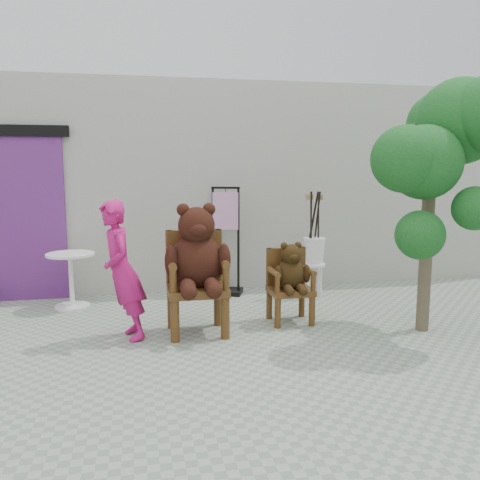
{
  "coord_description": "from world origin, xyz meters",
  "views": [
    {
      "loc": [
        -1.48,
        -4.58,
        1.8
      ],
      "look_at": [
        -0.3,
        1.1,
        0.95
      ],
      "focal_mm": 38.0,
      "sensor_mm": 36.0,
      "label": 1
    }
  ],
  "objects": [
    {
      "name": "chair_big",
      "position": [
        -0.85,
        0.72,
        0.79
      ],
      "size": [
        0.69,
        0.74,
        1.41
      ],
      "color": "#42270E",
      "rests_on": "ground"
    },
    {
      "name": "doorway",
      "position": [
        -3.0,
        2.58,
        1.16
      ],
      "size": [
        1.4,
        0.11,
        2.33
      ],
      "color": "#622672",
      "rests_on": "ground"
    },
    {
      "name": "display_stand",
      "position": [
        -0.25,
        2.35,
        0.58
      ],
      "size": [
        0.54,
        0.49,
        1.51
      ],
      "rotation": [
        0.0,
        0.0,
        -0.36
      ],
      "color": "black",
      "rests_on": "ground"
    },
    {
      "name": "tree",
      "position": [
        1.74,
        0.27,
        2.07
      ],
      "size": [
        1.58,
        1.56,
        2.71
      ],
      "rotation": [
        0.0,
        0.0,
        -0.39
      ],
      "color": "#443829",
      "rests_on": "ground"
    },
    {
      "name": "cafe_table",
      "position": [
        -2.3,
        2.04,
        0.44
      ],
      "size": [
        0.6,
        0.6,
        0.7
      ],
      "rotation": [
        0.0,
        0.0,
        -0.36
      ],
      "color": "white",
      "rests_on": "ground"
    },
    {
      "name": "ground_plane",
      "position": [
        0.0,
        0.0,
        0.0
      ],
      "size": [
        60.0,
        60.0,
        0.0
      ],
      "primitive_type": "plane",
      "color": "gray",
      "rests_on": "ground"
    },
    {
      "name": "back_wall",
      "position": [
        0.0,
        3.1,
        1.5
      ],
      "size": [
        9.0,
        1.0,
        3.0
      ],
      "primitive_type": "cube",
      "color": "#AAA89F",
      "rests_on": "ground"
    },
    {
      "name": "person",
      "position": [
        -1.63,
        0.67,
        0.73
      ],
      "size": [
        0.46,
        0.6,
        1.46
      ],
      "primitive_type": "imported",
      "rotation": [
        0.0,
        0.0,
        -1.33
      ],
      "color": "#B81666",
      "rests_on": "ground"
    },
    {
      "name": "chair_small",
      "position": [
        0.25,
        0.9,
        0.55
      ],
      "size": [
        0.48,
        0.5,
        0.94
      ],
      "color": "#42270E",
      "rests_on": "ground"
    },
    {
      "name": "stool_bucket",
      "position": [
        0.93,
        1.99,
        0.64
      ],
      "size": [
        0.32,
        0.32,
        1.45
      ],
      "rotation": [
        0.0,
        0.0,
        -0.15
      ],
      "color": "white",
      "rests_on": "ground"
    }
  ]
}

